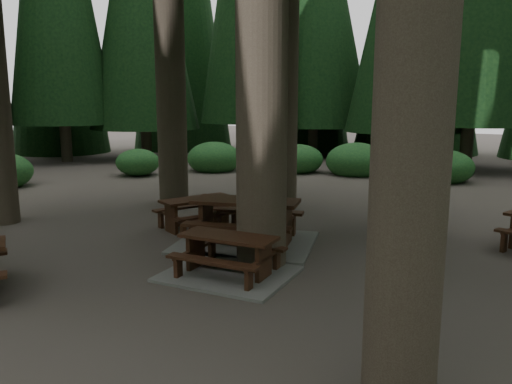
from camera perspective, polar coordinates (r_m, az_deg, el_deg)
The scene contains 5 objects.
ground at distance 8.90m, azimuth -4.47°, elevation -7.72°, with size 80.00×80.00×0.00m, color #524B43.
picnic_table_a at distance 8.05m, azimuth -3.15°, elevation -8.08°, with size 2.16×1.86×0.67m.
picnic_table_b at distance 10.94m, azimuth -6.73°, elevation -1.88°, with size 1.75×1.92×0.68m.
picnic_table_c at distance 9.75m, azimuth -1.17°, elevation -4.15°, with size 3.17×2.89×0.88m.
shrub_ring at distance 8.99m, azimuth 2.00°, elevation -4.83°, with size 23.86×24.64×1.49m.
Camera 1 is at (5.19, -6.68, 2.75)m, focal length 35.00 mm.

